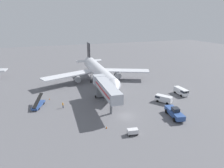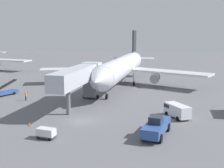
# 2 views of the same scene
# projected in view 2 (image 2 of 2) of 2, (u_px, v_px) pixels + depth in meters

# --- Properties ---
(ground_plane) EXTENTS (300.00, 300.00, 0.00)m
(ground_plane) POSITION_uv_depth(u_px,v_px,m) (80.00, 120.00, 45.19)
(ground_plane) COLOR slate
(airplane_at_gate) EXTENTS (42.73, 45.32, 13.34)m
(airplane_at_gate) POSITION_uv_depth(u_px,v_px,m) (122.00, 67.00, 72.67)
(airplane_at_gate) COLOR silver
(airplane_at_gate) RESTS_ON ground
(jet_bridge) EXTENTS (4.22, 19.03, 7.13)m
(jet_bridge) POSITION_uv_depth(u_px,v_px,m) (80.00, 77.00, 52.82)
(jet_bridge) COLOR #B2B7C1
(jet_bridge) RESTS_ON ground
(pushback_tug) EXTENTS (3.61, 7.47, 2.66)m
(pushback_tug) POSITION_uv_depth(u_px,v_px,m) (156.00, 127.00, 38.45)
(pushback_tug) COLOR #2D4C8E
(pushback_tug) RESTS_ON ground
(belt_loader_truck) EXTENTS (3.99, 6.41, 3.04)m
(belt_loader_truck) POSITION_uv_depth(u_px,v_px,m) (4.00, 92.00, 62.25)
(belt_loader_truck) COLOR #2D4C8E
(belt_loader_truck) RESTS_ON ground
(service_van_far_right) EXTENTS (4.22, 5.06, 2.07)m
(service_van_far_right) POSITION_uv_depth(u_px,v_px,m) (177.00, 110.00, 46.63)
(service_van_far_right) COLOR silver
(service_van_far_right) RESTS_ON ground
(baggage_cart_mid_right) EXTENTS (2.44, 1.56, 1.34)m
(baggage_cart_mid_right) POSITION_uv_depth(u_px,v_px,m) (46.00, 133.00, 37.50)
(baggage_cart_mid_right) COLOR #38383D
(baggage_cart_mid_right) RESTS_ON ground
(ground_crew_worker_foreground) EXTENTS (0.45, 0.45, 1.69)m
(ground_crew_worker_foreground) POSITION_uv_depth(u_px,v_px,m) (26.00, 96.00, 58.06)
(ground_crew_worker_foreground) COLOR #1E2333
(ground_crew_worker_foreground) RESTS_ON ground
(safety_cone_alpha) EXTENTS (0.34, 0.34, 0.52)m
(safety_cone_alpha) POSITION_uv_depth(u_px,v_px,m) (29.00, 124.00, 42.65)
(safety_cone_alpha) COLOR black
(safety_cone_alpha) RESTS_ON ground
(safety_cone_bravo) EXTENTS (0.32, 0.32, 0.50)m
(safety_cone_bravo) POSITION_uv_depth(u_px,v_px,m) (28.00, 91.00, 65.93)
(safety_cone_bravo) COLOR black
(safety_cone_bravo) RESTS_ON ground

